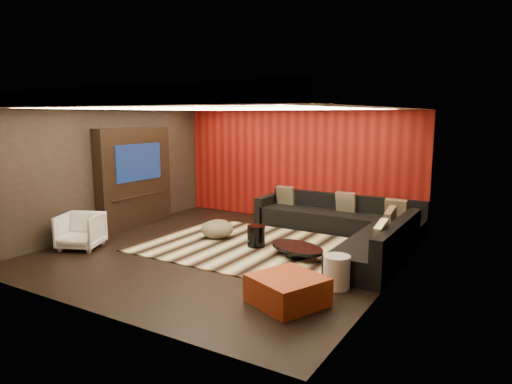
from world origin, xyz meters
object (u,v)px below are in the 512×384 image
Objects in this scene: coffee_table at (297,251)px; white_side_table at (337,272)px; sectional_sofa at (351,228)px; drum_stool at (256,236)px; armchair at (81,231)px; orange_ottoman at (288,290)px.

coffee_table is 1.50m from white_side_table.
white_side_table is 2.57m from sectional_sofa.
drum_stool is at bearing 170.05° from coffee_table.
armchair reaches higher than coffee_table.
coffee_table is 1.57m from sectional_sofa.
sectional_sofa reaches higher than white_side_table.
orange_ottoman is at bearing -67.86° from coffee_table.
drum_stool is 0.47× the size of orange_ottoman.
sectional_sofa is (-0.65, 2.49, 0.02)m from white_side_table.
drum_stool is at bearing -136.30° from sectional_sofa.
drum_stool reaches higher than coffee_table.
orange_ottoman is (-0.36, -0.86, -0.05)m from white_side_table.
white_side_table is 4.86m from armchair.
coffee_table is at bearing -1.20° from armchair.
armchair is (-4.47, 0.28, 0.15)m from orange_ottoman.
coffee_table is 4.04m from armchair.
white_side_table is at bearing -41.87° from coffee_table.
armchair reaches higher than drum_stool.
white_side_table reaches higher than coffee_table.
coffee_table is 0.95m from drum_stool.
coffee_table is 2.01m from orange_ottoman.
white_side_table reaches higher than drum_stool.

